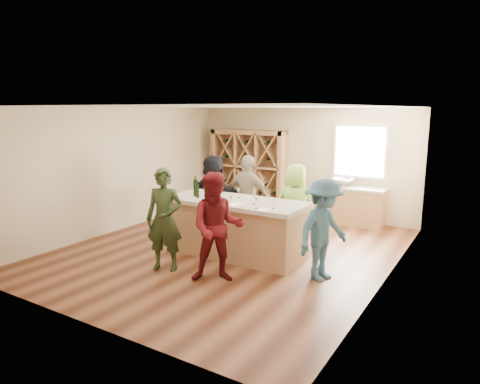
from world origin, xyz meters
The scene contains 35 objects.
floor centered at (0.00, 0.00, -0.05)m, with size 6.00×7.00×0.10m, color brown.
ceiling centered at (0.00, 0.00, 2.85)m, with size 6.00×7.00×0.10m, color white.
wall_back centered at (0.00, 3.55, 1.40)m, with size 6.00×0.10×2.80m, color #C3B08D.
wall_front centered at (0.00, -3.55, 1.40)m, with size 6.00×0.10×2.80m, color #C3B08D.
wall_left centered at (-3.05, 0.00, 1.40)m, with size 0.10×7.00×2.80m, color #C3B08D.
wall_right centered at (3.05, 0.00, 1.40)m, with size 0.10×7.00×2.80m, color #C3B08D.
window_frame centered at (1.50, 3.47, 1.75)m, with size 1.30×0.06×1.30m, color white.
window_pane centered at (1.50, 3.44, 1.75)m, with size 1.18×0.01×1.18m, color white.
wine_rack centered at (-1.50, 3.27, 1.10)m, with size 2.20×0.45×2.20m, color #A1734D.
back_counter_base centered at (1.40, 3.20, 0.43)m, with size 1.60×0.58×0.86m, color #A1734D.
back_counter_top centered at (1.40, 3.20, 0.89)m, with size 1.70×0.62×0.06m, color #BCAF9A.
sink centered at (1.20, 3.20, 1.01)m, with size 0.54×0.54×0.19m, color silver.
faucet centered at (1.20, 3.38, 1.07)m, with size 0.02×0.02×0.30m, color silver.
tasting_counter_base centered at (0.24, -0.20, 0.50)m, with size 2.60×1.00×1.00m, color #A1734D.
tasting_counter_top centered at (0.24, -0.20, 1.04)m, with size 2.72×1.12×0.08m, color #BCAF9A.
wine_bottle_a centered at (-0.62, -0.30, 1.24)m, with size 0.08×0.08×0.32m, color black.
wine_bottle_b centered at (-0.49, -0.40, 1.21)m, with size 0.07×0.07×0.27m, color black.
wine_bottle_c centered at (-0.37, -0.30, 1.22)m, with size 0.07×0.07×0.29m, color black.
wine_bottle_d centered at (-0.12, -0.37, 1.22)m, with size 0.07×0.07×0.28m, color black.
wine_bottle_e centered at (-0.03, -0.37, 1.24)m, with size 0.08×0.08×0.33m, color black.
wine_glass_a centered at (-0.08, -0.64, 1.17)m, with size 0.07×0.07×0.18m, color white.
wine_glass_b centered at (0.45, -0.67, 1.17)m, with size 0.07×0.07×0.19m, color white.
wine_glass_c centered at (0.92, -0.62, 1.18)m, with size 0.07×0.07×0.19m, color white.
wine_glass_d centered at (0.72, -0.34, 1.16)m, with size 0.06×0.06×0.16m, color white.
wine_glass_e centered at (1.18, -0.48, 1.17)m, with size 0.06×0.06×0.17m, color white.
tasting_menu_a centered at (-0.10, -0.60, 1.08)m, with size 0.23×0.31×0.00m, color white.
tasting_menu_b centered at (0.43, -0.57, 1.08)m, with size 0.22×0.30×0.00m, color white.
tasting_menu_c centered at (1.08, -0.62, 1.08)m, with size 0.20×0.27×0.00m, color white.
person_near_left centered at (-0.40, -1.47, 0.89)m, with size 0.65×0.48×1.79m, color #263319.
person_near_right centered at (0.66, -1.41, 0.89)m, with size 0.87×0.48×1.79m, color #590F14.
person_server centered at (2.09, -0.47, 0.84)m, with size 1.08×0.50×1.67m, color #335972.
person_far_mid centered at (-0.06, 0.79, 0.91)m, with size 1.07×0.55×1.82m, color gray.
person_far_right centered at (1.00, 0.85, 0.85)m, with size 0.83×0.54×1.70m, color #8CC64C.
person_far_left centered at (-1.03, 0.91, 0.88)m, with size 1.63×0.59×1.76m, color black.
wine_glass_f centered at (0.19, 0.00, 1.17)m, with size 0.07×0.07×0.18m, color white.
Camera 1 is at (4.42, -6.85, 2.75)m, focal length 32.00 mm.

